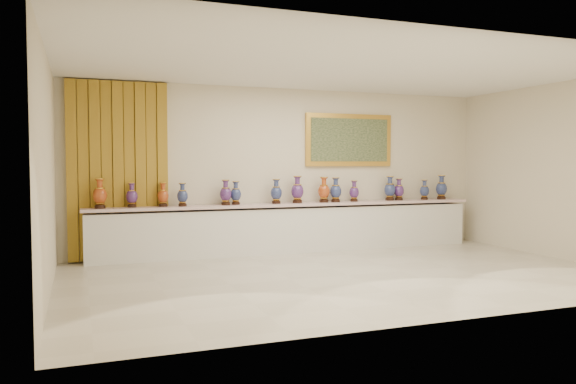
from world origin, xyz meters
The scene contains 18 objects.
ground centered at (0.00, 0.00, 0.00)m, with size 8.00×8.00×0.00m, color beige.
room centered at (-2.35, 2.44, 1.59)m, with size 8.00×8.00×8.00m.
counter centered at (0.00, 2.27, 0.44)m, with size 7.28×0.48×0.90m.
vase_0 centered at (-3.33, 2.23, 1.12)m, with size 0.29×0.29×0.48m.
vase_1 centered at (-2.83, 2.29, 1.08)m, with size 0.25×0.25×0.41m.
vase_2 centered at (-2.33, 2.27, 1.08)m, with size 0.25×0.25×0.40m.
vase_3 centered at (-2.01, 2.23, 1.08)m, with size 0.19×0.19×0.39m.
vase_4 centered at (-1.26, 2.23, 1.10)m, with size 0.22×0.22×0.44m.
vase_5 centered at (-1.06, 2.27, 1.08)m, with size 0.23×0.23×0.41m.
vase_6 centered at (-0.32, 2.24, 1.10)m, with size 0.23×0.23×0.44m.
vase_7 centered at (0.10, 2.26, 1.12)m, with size 0.24×0.24×0.49m.
vase_8 centered at (0.62, 2.24, 1.11)m, with size 0.26×0.26×0.47m.
vase_9 centered at (0.86, 2.24, 1.11)m, with size 0.24×0.24×0.46m.
vase_10 centered at (1.26, 2.27, 1.08)m, with size 0.22×0.22×0.40m.
vase_11 centered at (2.05, 2.29, 1.11)m, with size 0.29×0.29×0.47m.
vase_12 centered at (2.25, 2.29, 1.09)m, with size 0.24×0.24×0.42m.
vase_13 centered at (2.81, 2.24, 1.08)m, with size 0.20×0.20×0.40m.
vase_14 centered at (3.22, 2.24, 1.12)m, with size 0.23×0.23×0.48m.
Camera 1 is at (-3.65, -7.26, 1.64)m, focal length 35.00 mm.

